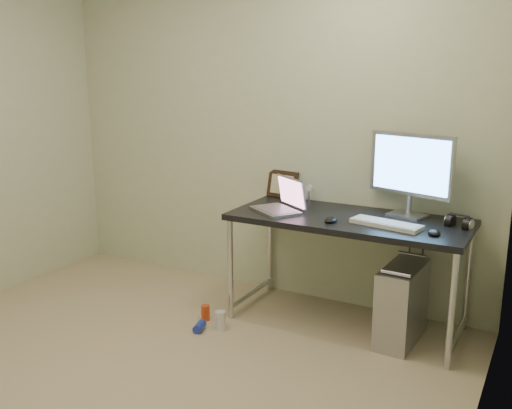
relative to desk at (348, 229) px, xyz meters
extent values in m
plane|color=tan|center=(-0.81, -1.41, -0.67)|extent=(3.50, 3.50, 0.00)
cube|color=beige|center=(-0.81, 0.34, 0.58)|extent=(3.50, 0.02, 2.50)
cube|color=beige|center=(0.94, -1.41, 0.58)|extent=(0.02, 3.50, 2.50)
cube|color=black|center=(0.00, 0.00, 0.06)|extent=(1.54, 0.67, 0.04)
cylinder|color=silver|center=(-0.73, -0.30, -0.31)|extent=(0.04, 0.04, 0.71)
cylinder|color=silver|center=(-0.73, 0.30, -0.31)|extent=(0.04, 0.04, 0.71)
cylinder|color=silver|center=(0.73, -0.30, -0.31)|extent=(0.04, 0.04, 0.71)
cylinder|color=silver|center=(0.73, 0.30, -0.31)|extent=(0.04, 0.04, 0.71)
cylinder|color=silver|center=(-0.73, 0.00, -0.59)|extent=(0.04, 0.59, 0.04)
cylinder|color=silver|center=(0.73, 0.00, -0.59)|extent=(0.04, 0.59, 0.04)
cube|color=#A4A4A8|center=(0.40, -0.07, -0.42)|extent=(0.23, 0.49, 0.50)
cylinder|color=#ABACB3|center=(0.40, -0.27, -0.15)|extent=(0.18, 0.03, 0.02)
cylinder|color=#ABACB3|center=(0.40, 0.13, -0.15)|extent=(0.18, 0.03, 0.02)
cylinder|color=black|center=(0.35, 0.29, -0.27)|extent=(0.01, 0.16, 0.69)
cylinder|color=black|center=(0.44, 0.27, -0.29)|extent=(0.02, 0.11, 0.71)
cylinder|color=#CA4118|center=(-0.86, -0.41, -0.61)|extent=(0.06, 0.06, 0.11)
cylinder|color=silver|center=(-0.69, -0.49, -0.60)|extent=(0.08, 0.08, 0.13)
cylinder|color=#2234B1|center=(-0.80, -0.57, -0.64)|extent=(0.09, 0.12, 0.06)
cube|color=#ABACB3|center=(-0.48, -0.11, 0.09)|extent=(0.40, 0.37, 0.02)
cube|color=slate|center=(-0.48, -0.11, 0.10)|extent=(0.35, 0.32, 0.00)
cube|color=#96959E|center=(-0.41, 0.00, 0.20)|extent=(0.30, 0.22, 0.21)
cube|color=#88576B|center=(-0.41, -0.01, 0.20)|extent=(0.27, 0.19, 0.18)
cube|color=#ABACB3|center=(0.33, 0.19, 0.09)|extent=(0.27, 0.23, 0.02)
cylinder|color=#ABACB3|center=(0.33, 0.22, 0.16)|extent=(0.04, 0.04, 0.13)
cube|color=#ABACB3|center=(0.33, 0.20, 0.42)|extent=(0.57, 0.20, 0.40)
cube|color=#57A6F9|center=(0.33, 0.18, 0.42)|extent=(0.51, 0.15, 0.35)
cube|color=silver|center=(0.28, -0.10, 0.09)|extent=(0.46, 0.22, 0.03)
ellipsoid|color=black|center=(0.57, -0.15, 0.10)|extent=(0.10, 0.13, 0.04)
ellipsoid|color=black|center=(-0.06, -0.17, 0.10)|extent=(0.08, 0.12, 0.04)
cylinder|color=black|center=(0.62, 0.09, 0.11)|extent=(0.06, 0.10, 0.09)
cylinder|color=black|center=(0.73, 0.09, 0.11)|extent=(0.06, 0.10, 0.09)
cube|color=black|center=(0.67, 0.09, 0.16)|extent=(0.12, 0.05, 0.01)
cube|color=black|center=(-0.63, 0.31, 0.18)|extent=(0.26, 0.11, 0.20)
cylinder|color=silver|center=(-0.40, 0.27, 0.13)|extent=(0.01, 0.01, 0.09)
cylinder|color=silver|center=(-0.40, 0.27, 0.18)|extent=(0.04, 0.03, 0.04)
camera|label=1|loc=(1.18, -3.45, 1.03)|focal=40.00mm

